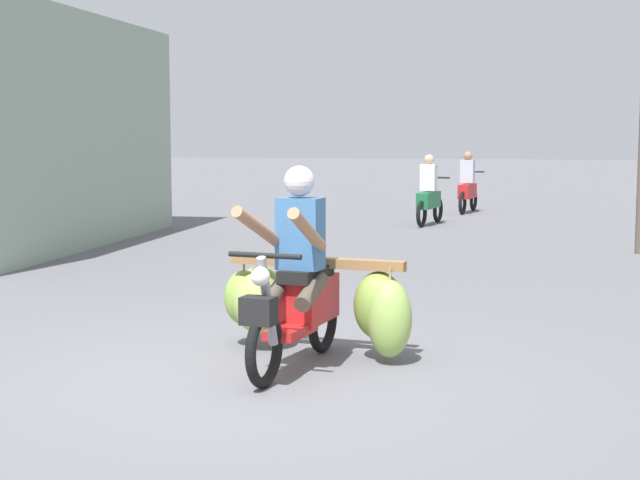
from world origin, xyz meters
name	(u,v)px	position (x,y,z in m)	size (l,w,h in m)	color
ground_plane	(246,379)	(0.00, 0.00, 0.00)	(120.00, 120.00, 0.00)	slate
motorbike_main_loaded	(304,295)	(0.29, 0.74, 0.52)	(1.70, 1.92, 1.58)	black
motorbike_distant_ahead_left	(429,197)	(0.41, 12.27, 0.57)	(0.60, 1.60, 1.40)	black
motorbike_distant_ahead_right	(468,188)	(1.05, 15.35, 0.57)	(0.57, 1.61, 1.40)	black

